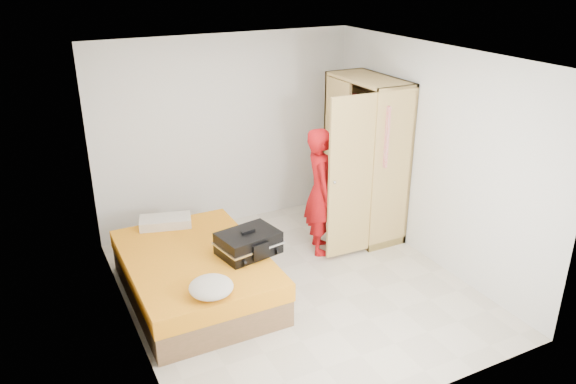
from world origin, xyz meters
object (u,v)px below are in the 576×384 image
bed (196,275)px  wardrobe (364,163)px  suitcase (249,243)px  person (320,191)px  round_cushion (211,287)px

bed → wardrobe: size_ratio=0.96×
suitcase → person: bearing=13.4°
bed → round_cushion: size_ratio=4.72×
round_cushion → suitcase: bearing=42.5°
bed → wardrobe: bearing=11.2°
suitcase → wardrobe: bearing=9.7°
bed → suitcase: suitcase is taller
bed → suitcase: size_ratio=2.83×
person → suitcase: bearing=133.1°
suitcase → round_cushion: size_ratio=1.67×
wardrobe → suitcase: size_ratio=2.94×
wardrobe → person: wardrobe is taller
bed → person: (1.74, 0.31, 0.55)m
person → suitcase: size_ratio=2.26×
wardrobe → round_cushion: bearing=-153.3°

